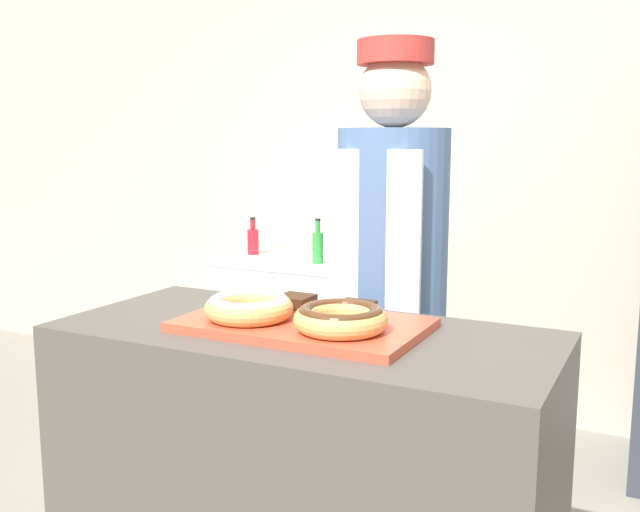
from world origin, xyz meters
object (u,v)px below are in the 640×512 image
object	(u,v)px
bottle_red	(253,240)
bottle_blue	(348,247)
chest_freezer	(317,335)
bottle_green_b	(318,246)
brownie_back_left	(296,301)
bottle_green	(377,256)
serving_tray	(303,325)
brownie_back_right	(355,308)
baker_person	(391,298)
donut_light_glaze	(249,306)
donut_chocolate_glaze	(341,317)

from	to	relation	value
bottle_red	bottle_blue	size ratio (longest dim) A/B	0.96
chest_freezer	bottle_green_b	world-z (taller)	bottle_green_b
brownie_back_left	bottle_blue	world-z (taller)	bottle_blue
bottle_red	bottle_green_b	distance (m)	0.48
chest_freezer	bottle_green	distance (m)	0.65
serving_tray	brownie_back_left	xyz separation A→B (m)	(-0.09, 0.13, 0.03)
brownie_back_left	chest_freezer	distance (m)	1.90
brownie_back_right	baker_person	size ratio (longest dim) A/B	0.05
brownie_back_left	baker_person	xyz separation A→B (m)	(0.12, 0.44, -0.07)
bottle_green	bottle_blue	bearing A→B (deg)	144.41
donut_light_glaze	bottle_red	world-z (taller)	donut_light_glaze
serving_tray	donut_chocolate_glaze	world-z (taller)	donut_chocolate_glaze
brownie_back_left	bottle_red	bearing A→B (deg)	125.62
serving_tray	bottle_red	xyz separation A→B (m)	(-1.29, 1.80, -0.08)
bottle_blue	bottle_green_b	distance (m)	0.16
serving_tray	brownie_back_left	distance (m)	0.16
brownie_back_left	donut_chocolate_glaze	bearing A→B (deg)	-38.55
donut_light_glaze	brownie_back_left	bearing A→B (deg)	77.16
serving_tray	bottle_green	size ratio (longest dim) A/B	3.06
donut_light_glaze	baker_person	distance (m)	0.65
donut_light_glaze	bottle_green_b	distance (m)	1.88
bottle_red	bottle_blue	xyz separation A→B (m)	(0.61, -0.02, 0.00)
bottle_green_b	donut_chocolate_glaze	bearing A→B (deg)	-61.31
brownie_back_left	bottle_green_b	xyz separation A→B (m)	(-0.73, 1.57, -0.10)
serving_tray	brownie_back_left	size ratio (longest dim) A/B	6.74
serving_tray	donut_light_glaze	world-z (taller)	donut_light_glaze
brownie_back_right	bottle_green	distance (m)	1.58
brownie_back_left	bottle_green	xyz separation A→B (m)	(-0.36, 1.48, -0.11)
serving_tray	bottle_blue	distance (m)	1.90
baker_person	bottle_green_b	world-z (taller)	baker_person
serving_tray	chest_freezer	world-z (taller)	serving_tray
brownie_back_left	bottle_red	world-z (taller)	bottle_red
bottle_blue	bottle_green_b	bearing A→B (deg)	-151.78
donut_light_glaze	donut_chocolate_glaze	distance (m)	0.27
bottle_green	bottle_blue	size ratio (longest dim) A/B	0.94
donut_chocolate_glaze	bottle_blue	bearing A→B (deg)	114.08
donut_light_glaze	donut_chocolate_glaze	world-z (taller)	same
brownie_back_right	brownie_back_left	bearing A→B (deg)	180.00
donut_chocolate_glaze	bottle_green	distance (m)	1.76
bottle_red	bottle_blue	distance (m)	0.61
brownie_back_left	bottle_blue	xyz separation A→B (m)	(-0.59, 1.64, -0.11)
baker_person	bottle_red	bearing A→B (deg)	136.98
serving_tray	bottle_green	distance (m)	1.67
serving_tray	baker_person	world-z (taller)	baker_person
brownie_back_right	chest_freezer	xyz separation A→B (m)	(-0.95, 1.63, -0.60)
serving_tray	bottle_red	distance (m)	2.21
bottle_green	chest_freezer	bearing A→B (deg)	159.68
serving_tray	bottle_green	world-z (taller)	bottle_green
baker_person	bottle_green_b	bearing A→B (deg)	127.02
baker_person	bottle_green	distance (m)	1.14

